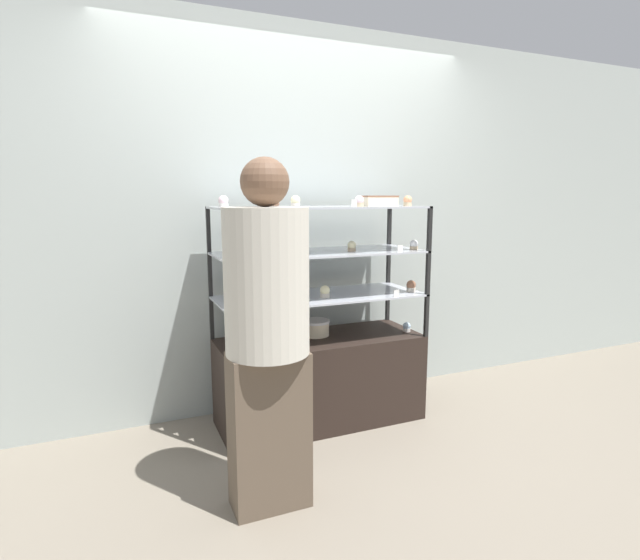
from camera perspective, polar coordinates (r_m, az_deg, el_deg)
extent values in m
plane|color=gray|center=(3.43, 0.00, -15.71)|extent=(20.00, 20.00, 0.00)
cube|color=#A8B2AD|center=(3.48, -2.61, 6.81)|extent=(8.00, 0.05, 2.60)
cube|color=black|center=(3.32, 0.00, -11.30)|extent=(1.31, 0.51, 0.57)
cube|color=black|center=(3.24, -12.28, -4.23)|extent=(0.02, 0.02, 0.28)
cube|color=black|center=(3.70, 7.73, -2.40)|extent=(0.02, 0.02, 0.28)
cube|color=black|center=(2.78, -10.35, -6.47)|extent=(0.02, 0.02, 0.28)
cube|color=black|center=(3.30, 12.07, -3.98)|extent=(0.02, 0.02, 0.28)
cube|color=#B7BCC6|center=(3.17, 0.00, -1.85)|extent=(1.31, 0.51, 0.01)
cube|color=black|center=(3.19, -12.46, 0.65)|extent=(0.02, 0.02, 0.28)
cube|color=black|center=(3.65, 7.83, 1.89)|extent=(0.02, 0.02, 0.28)
cube|color=black|center=(2.72, -10.53, -0.80)|extent=(0.02, 0.02, 0.28)
cube|color=black|center=(3.25, 12.24, 0.82)|extent=(0.02, 0.02, 0.28)
cube|color=#B7BCC6|center=(3.13, 0.00, 3.18)|extent=(1.31, 0.51, 0.01)
cube|color=black|center=(3.16, -12.64, 5.67)|extent=(0.02, 0.02, 0.28)
cube|color=black|center=(3.62, 7.93, 6.28)|extent=(0.02, 0.02, 0.28)
cube|color=black|center=(2.68, -10.71, 5.08)|extent=(0.02, 0.02, 0.28)
cube|color=black|center=(3.22, 12.41, 5.74)|extent=(0.02, 0.02, 0.28)
cube|color=#B7BCC6|center=(3.11, 0.00, 8.30)|extent=(1.31, 0.51, 0.01)
cylinder|color=beige|center=(3.27, -0.53, -5.61)|extent=(0.18, 0.18, 0.09)
cylinder|color=white|center=(3.26, -0.53, -4.74)|extent=(0.19, 0.19, 0.02)
cube|color=beige|center=(3.22, 6.74, 8.89)|extent=(0.22, 0.12, 0.06)
cube|color=#8C5B42|center=(3.22, 6.75, 9.48)|extent=(0.22, 0.12, 0.01)
cylinder|color=#CCB28C|center=(2.99, -10.11, -7.91)|extent=(0.05, 0.05, 0.02)
sphere|color=silver|center=(2.98, -10.12, -7.44)|extent=(0.05, 0.05, 0.05)
cylinder|color=white|center=(3.43, 9.87, -5.62)|extent=(0.05, 0.05, 0.02)
sphere|color=silver|center=(3.42, 9.88, -5.21)|extent=(0.05, 0.05, 0.05)
cube|color=white|center=(2.87, -6.31, -8.30)|extent=(0.04, 0.00, 0.04)
cylinder|color=beige|center=(2.88, -9.89, -2.75)|extent=(0.06, 0.06, 0.03)
sphere|color=#8C5B42|center=(2.87, -9.90, -2.14)|extent=(0.06, 0.06, 0.06)
cylinder|color=beige|center=(3.09, 0.55, -1.75)|extent=(0.06, 0.06, 0.03)
sphere|color=#F4EAB2|center=(3.09, 0.55, -1.19)|extent=(0.06, 0.06, 0.06)
cylinder|color=beige|center=(3.34, 10.36, -1.07)|extent=(0.06, 0.06, 0.03)
sphere|color=#8C5B42|center=(3.33, 10.38, -0.55)|extent=(0.06, 0.06, 0.06)
cube|color=white|center=(3.15, 8.75, -1.51)|extent=(0.04, 0.00, 0.04)
cylinder|color=white|center=(2.90, -10.42, 2.86)|extent=(0.05, 0.05, 0.02)
sphere|color=#8C5B42|center=(2.90, -10.44, 3.38)|extent=(0.05, 0.05, 0.05)
cylinder|color=beige|center=(2.93, -2.81, 3.08)|extent=(0.05, 0.05, 0.02)
sphere|color=silver|center=(2.93, -2.82, 3.59)|extent=(0.05, 0.05, 0.05)
cylinder|color=#CCB28C|center=(3.14, 3.64, 3.51)|extent=(0.05, 0.05, 0.02)
sphere|color=#F4EAB2|center=(3.14, 3.64, 3.98)|extent=(0.05, 0.05, 0.05)
cylinder|color=#CCB28C|center=(3.29, 10.67, 3.63)|extent=(0.05, 0.05, 0.02)
sphere|color=white|center=(3.29, 10.69, 4.08)|extent=(0.05, 0.05, 0.05)
cube|color=white|center=(3.12, 9.14, 3.56)|extent=(0.04, 0.00, 0.04)
cylinder|color=white|center=(2.86, -10.98, 8.37)|extent=(0.05, 0.05, 0.02)
sphere|color=silver|center=(2.86, -10.99, 8.92)|extent=(0.06, 0.06, 0.06)
cylinder|color=beige|center=(2.96, -2.83, 8.57)|extent=(0.05, 0.05, 0.02)
sphere|color=#F4EAB2|center=(2.96, -2.83, 9.09)|extent=(0.06, 0.06, 0.06)
cylinder|color=#CCB28C|center=(3.07, 4.50, 8.59)|extent=(0.05, 0.05, 0.02)
sphere|color=silver|center=(3.07, 4.51, 9.09)|extent=(0.06, 0.06, 0.06)
cylinder|color=#CCB28C|center=(3.34, 9.98, 8.55)|extent=(0.05, 0.05, 0.02)
sphere|color=#E5996B|center=(3.34, 9.99, 9.01)|extent=(0.06, 0.06, 0.06)
cube|color=white|center=(2.94, 3.93, 8.76)|extent=(0.04, 0.00, 0.04)
torus|color=brown|center=(3.03, -5.75, 8.66)|extent=(0.11, 0.11, 0.03)
cube|color=brown|center=(2.46, -5.82, -16.73)|extent=(0.36, 0.20, 0.76)
cylinder|color=beige|center=(2.24, -6.13, -0.19)|extent=(0.38, 0.38, 0.66)
sphere|color=brown|center=(2.21, -6.33, 11.09)|extent=(0.21, 0.21, 0.21)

